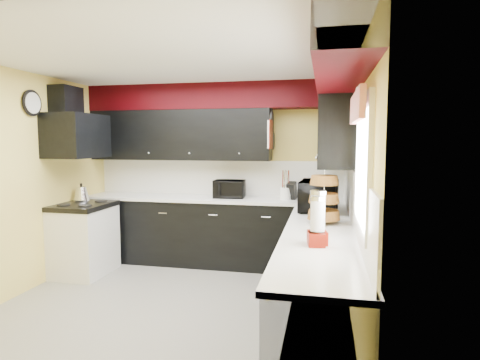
{
  "coord_description": "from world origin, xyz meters",
  "views": [
    {
      "loc": [
        1.52,
        -3.8,
        1.72
      ],
      "look_at": [
        0.53,
        0.87,
        1.25
      ],
      "focal_mm": 30.0,
      "sensor_mm": 36.0,
      "label": 1
    }
  ],
  "objects_px": {
    "utensil_crock": "(286,194)",
    "knife_block": "(292,191)",
    "kettle": "(81,194)",
    "toaster_oven": "(229,189)",
    "microwave": "(319,196)"
  },
  "relations": [
    {
      "from": "utensil_crock",
      "to": "knife_block",
      "type": "bearing_deg",
      "value": 14.99
    },
    {
      "from": "utensil_crock",
      "to": "kettle",
      "type": "bearing_deg",
      "value": -168.77
    },
    {
      "from": "toaster_oven",
      "to": "kettle",
      "type": "bearing_deg",
      "value": -167.1
    },
    {
      "from": "microwave",
      "to": "knife_block",
      "type": "xyz_separation_m",
      "value": [
        -0.37,
        0.79,
        -0.05
      ]
    },
    {
      "from": "knife_block",
      "to": "microwave",
      "type": "bearing_deg",
      "value": -54.07
    },
    {
      "from": "microwave",
      "to": "kettle",
      "type": "distance_m",
      "value": 3.14
    },
    {
      "from": "toaster_oven",
      "to": "kettle",
      "type": "relative_size",
      "value": 1.99
    },
    {
      "from": "utensil_crock",
      "to": "toaster_oven",
      "type": "bearing_deg",
      "value": 178.33
    },
    {
      "from": "utensil_crock",
      "to": "kettle",
      "type": "relative_size",
      "value": 0.77
    },
    {
      "from": "utensil_crock",
      "to": "microwave",
      "type": "bearing_deg",
      "value": -59.83
    },
    {
      "from": "knife_block",
      "to": "kettle",
      "type": "height_order",
      "value": "knife_block"
    },
    {
      "from": "microwave",
      "to": "utensil_crock",
      "type": "xyz_separation_m",
      "value": [
        -0.45,
        0.77,
        -0.09
      ]
    },
    {
      "from": "kettle",
      "to": "microwave",
      "type": "bearing_deg",
      "value": -4.31
    },
    {
      "from": "knife_block",
      "to": "utensil_crock",
      "type": "bearing_deg",
      "value": -153.93
    },
    {
      "from": "toaster_oven",
      "to": "knife_block",
      "type": "relative_size",
      "value": 1.82
    }
  ]
}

